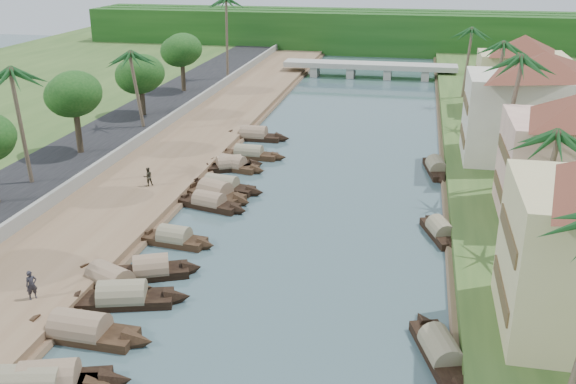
# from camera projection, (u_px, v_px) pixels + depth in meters

# --- Properties ---
(ground) EXTENTS (220.00, 220.00, 0.00)m
(ground) POSITION_uv_depth(u_px,v_px,m) (273.00, 297.00, 39.51)
(ground) COLOR #395156
(ground) RESTS_ON ground
(left_bank) EXTENTS (10.00, 180.00, 0.80)m
(left_bank) POSITION_uv_depth(u_px,v_px,m) (154.00, 170.00, 60.62)
(left_bank) COLOR brown
(left_bank) RESTS_ON ground
(right_bank) EXTENTS (16.00, 180.00, 1.20)m
(right_bank) POSITION_uv_depth(u_px,v_px,m) (544.00, 195.00, 54.07)
(right_bank) COLOR #2C491D
(right_bank) RESTS_ON ground
(road) EXTENTS (8.00, 180.00, 1.40)m
(road) POSITION_uv_depth(u_px,v_px,m) (72.00, 162.00, 62.08)
(road) COLOR black
(road) RESTS_ON ground
(retaining_wall) EXTENTS (0.40, 180.00, 1.10)m
(retaining_wall) POSITION_uv_depth(u_px,v_px,m) (112.00, 158.00, 61.05)
(retaining_wall) COLOR gray
(retaining_wall) RESTS_ON left_bank
(treeline) EXTENTS (120.00, 14.00, 8.00)m
(treeline) POSITION_uv_depth(u_px,v_px,m) (381.00, 32.00, 129.54)
(treeline) COLOR #113C10
(treeline) RESTS_ON ground
(bridge) EXTENTS (28.00, 4.00, 2.40)m
(bridge) POSITION_uv_depth(u_px,v_px,m) (369.00, 67.00, 104.75)
(bridge) COLOR #98988E
(bridge) RESTS_ON ground
(building_far) EXTENTS (15.59, 15.59, 10.20)m
(building_far) POSITION_uv_depth(u_px,v_px,m) (539.00, 106.00, 59.31)
(building_far) COLOR beige
(building_far) RESTS_ON right_bank
(building_distant) EXTENTS (12.62, 12.62, 9.20)m
(building_distant) POSITION_uv_depth(u_px,v_px,m) (520.00, 73.00, 77.60)
(building_distant) COLOR #C2B582
(building_distant) RESTS_ON right_bank
(sampan_1) EXTENTS (8.27, 4.24, 2.39)m
(sampan_1) POSITION_uv_depth(u_px,v_px,m) (50.00, 384.00, 31.05)
(sampan_1) COLOR black
(sampan_1) RESTS_ON ground
(sampan_2) EXTENTS (8.92, 2.23, 2.32)m
(sampan_2) POSITION_uv_depth(u_px,v_px,m) (81.00, 331.00, 35.34)
(sampan_2) COLOR black
(sampan_2) RESTS_ON ground
(sampan_3) EXTENTS (8.52, 3.96, 2.25)m
(sampan_3) POSITION_uv_depth(u_px,v_px,m) (123.00, 298.00, 38.63)
(sampan_3) COLOR black
(sampan_3) RESTS_ON ground
(sampan_4) EXTENTS (7.97, 4.90, 2.26)m
(sampan_4) POSITION_uv_depth(u_px,v_px,m) (110.00, 282.00, 40.47)
(sampan_4) COLOR black
(sampan_4) RESTS_ON ground
(sampan_5) EXTENTS (6.83, 4.17, 2.16)m
(sampan_5) POSITION_uv_depth(u_px,v_px,m) (151.00, 271.00, 41.90)
(sampan_5) COLOR black
(sampan_5) RESTS_ON ground
(sampan_6) EXTENTS (6.64, 2.28, 1.98)m
(sampan_6) POSITION_uv_depth(u_px,v_px,m) (175.00, 239.00, 46.45)
(sampan_6) COLOR black
(sampan_6) RESTS_ON ground
(sampan_7) EXTENTS (7.41, 3.32, 1.97)m
(sampan_7) POSITION_uv_depth(u_px,v_px,m) (209.00, 203.00, 52.88)
(sampan_7) COLOR black
(sampan_7) RESTS_ON ground
(sampan_8) EXTENTS (7.69, 4.44, 2.33)m
(sampan_8) POSITION_uv_depth(u_px,v_px,m) (215.00, 193.00, 54.94)
(sampan_8) COLOR black
(sampan_8) RESTS_ON ground
(sampan_9) EXTENTS (8.42, 2.87, 2.11)m
(sampan_9) POSITION_uv_depth(u_px,v_px,m) (221.00, 186.00, 56.54)
(sampan_9) COLOR black
(sampan_9) RESTS_ON ground
(sampan_10) EXTENTS (7.41, 3.21, 2.03)m
(sampan_10) POSITION_uv_depth(u_px,v_px,m) (232.00, 165.00, 61.99)
(sampan_10) COLOR black
(sampan_10) RESTS_ON ground
(sampan_11) EXTENTS (6.88, 4.66, 2.04)m
(sampan_11) POSITION_uv_depth(u_px,v_px,m) (229.00, 166.00, 61.85)
(sampan_11) COLOR black
(sampan_11) RESTS_ON ground
(sampan_12) EXTENTS (8.15, 1.87, 1.96)m
(sampan_12) POSITION_uv_depth(u_px,v_px,m) (249.00, 154.00, 65.37)
(sampan_12) COLOR black
(sampan_12) RESTS_ON ground
(sampan_13) EXTENTS (8.49, 2.10, 2.31)m
(sampan_13) POSITION_uv_depth(u_px,v_px,m) (254.00, 136.00, 71.59)
(sampan_13) COLOR black
(sampan_13) RESTS_ON ground
(sampan_14) EXTENTS (3.97, 8.27, 2.02)m
(sampan_14) POSITION_uv_depth(u_px,v_px,m) (441.00, 353.00, 33.46)
(sampan_14) COLOR black
(sampan_14) RESTS_ON ground
(sampan_15) EXTENTS (3.55, 6.94, 1.89)m
(sampan_15) POSITION_uv_depth(u_px,v_px,m) (440.00, 232.00, 47.62)
(sampan_15) COLOR black
(sampan_15) RESTS_ON ground
(sampan_16) EXTENTS (2.88, 8.24, 2.01)m
(sampan_16) POSITION_uv_depth(u_px,v_px,m) (436.00, 168.00, 61.17)
(sampan_16) COLOR black
(sampan_16) RESTS_ON ground
(canoe_1) EXTENTS (4.16, 2.34, 0.69)m
(canoe_1) POSITION_uv_depth(u_px,v_px,m) (152.00, 271.00, 42.51)
(canoe_1) COLOR black
(canoe_1) RESTS_ON ground
(canoe_2) EXTENTS (6.34, 1.52, 0.91)m
(canoe_2) POSITION_uv_depth(u_px,v_px,m) (210.00, 186.00, 57.55)
(canoe_2) COLOR black
(canoe_2) RESTS_ON ground
(palm_1) EXTENTS (3.20, 3.20, 9.71)m
(palm_1) POSITION_uv_depth(u_px,v_px,m) (547.00, 136.00, 39.98)
(palm_1) COLOR brown
(palm_1) RESTS_ON ground
(palm_2) EXTENTS (3.20, 3.20, 12.51)m
(palm_2) POSITION_uv_depth(u_px,v_px,m) (513.00, 60.00, 50.07)
(palm_2) COLOR brown
(palm_2) RESTS_ON ground
(palm_3) EXTENTS (3.20, 3.20, 10.87)m
(palm_3) POSITION_uv_depth(u_px,v_px,m) (498.00, 45.00, 68.72)
(palm_3) COLOR brown
(palm_3) RESTS_ON ground
(palm_5) EXTENTS (3.20, 3.20, 11.11)m
(palm_5) POSITION_uv_depth(u_px,v_px,m) (14.00, 73.00, 51.44)
(palm_5) COLOR brown
(palm_5) RESTS_ON ground
(palm_6) EXTENTS (3.20, 3.20, 9.66)m
(palm_6) POSITION_uv_depth(u_px,v_px,m) (136.00, 55.00, 68.72)
(palm_6) COLOR brown
(palm_6) RESTS_ON ground
(palm_7) EXTENTS (3.20, 3.20, 10.53)m
(palm_7) POSITION_uv_depth(u_px,v_px,m) (469.00, 31.00, 83.19)
(palm_7) COLOR brown
(palm_7) RESTS_ON ground
(palm_8) EXTENTS (3.20, 3.20, 13.26)m
(palm_8) POSITION_uv_depth(u_px,v_px,m) (225.00, 0.00, 93.48)
(palm_8) COLOR brown
(palm_8) RESTS_ON ground
(tree_3) EXTENTS (5.00, 5.00, 7.80)m
(tree_3) POSITION_uv_depth(u_px,v_px,m) (74.00, 95.00, 60.67)
(tree_3) COLOR #443726
(tree_3) RESTS_ON ground
(tree_4) EXTENTS (5.25, 5.25, 6.98)m
(tree_4) POSITION_uv_depth(u_px,v_px,m) (140.00, 75.00, 74.91)
(tree_4) COLOR #443726
(tree_4) RESTS_ON ground
(tree_5) EXTENTS (5.11, 5.11, 7.68)m
(tree_5) POSITION_uv_depth(u_px,v_px,m) (182.00, 51.00, 87.37)
(tree_5) COLOR #443726
(tree_5) RESTS_ON ground
(person_near) EXTENTS (0.75, 0.78, 1.80)m
(person_near) POSITION_uv_depth(u_px,v_px,m) (32.00, 285.00, 37.53)
(person_near) COLOR #232128
(person_near) RESTS_ON left_bank
(person_far) EXTENTS (1.02, 1.00, 1.66)m
(person_far) POSITION_uv_depth(u_px,v_px,m) (148.00, 177.00, 55.34)
(person_far) COLOR #312E22
(person_far) RESTS_ON left_bank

